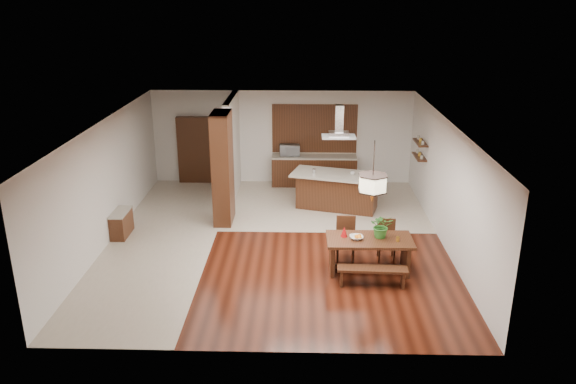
{
  "coord_description": "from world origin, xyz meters",
  "views": [
    {
      "loc": [
        0.62,
        -12.43,
        5.66
      ],
      "look_at": [
        0.3,
        0.0,
        1.25
      ],
      "focal_mm": 35.0,
      "sensor_mm": 36.0,
      "label": 1
    }
  ],
  "objects_px": {
    "dining_bench": "(372,277)",
    "foliage_plant": "(382,226)",
    "dining_chair_left": "(346,239)",
    "island_cup": "(353,173)",
    "dining_table": "(369,247)",
    "microwave": "(290,150)",
    "kitchen_island": "(337,191)",
    "range_hood": "(339,121)",
    "fruit_bowl": "(356,237)",
    "pendant_lantern": "(373,172)",
    "dining_chair_right": "(387,241)",
    "hallway_console": "(121,224)"
  },
  "relations": [
    {
      "from": "fruit_bowl",
      "to": "dining_bench",
      "type": "bearing_deg",
      "value": -65.41
    },
    {
      "from": "fruit_bowl",
      "to": "range_hood",
      "type": "distance_m",
      "value": 4.12
    },
    {
      "from": "range_hood",
      "to": "island_cup",
      "type": "distance_m",
      "value": 1.46
    },
    {
      "from": "island_cup",
      "to": "dining_table",
      "type": "bearing_deg",
      "value": -88.79
    },
    {
      "from": "dining_bench",
      "to": "microwave",
      "type": "relative_size",
      "value": 2.36
    },
    {
      "from": "dining_chair_left",
      "to": "dining_table",
      "type": "bearing_deg",
      "value": -48.27
    },
    {
      "from": "dining_bench",
      "to": "range_hood",
      "type": "height_order",
      "value": "range_hood"
    },
    {
      "from": "dining_chair_left",
      "to": "dining_chair_right",
      "type": "height_order",
      "value": "dining_chair_left"
    },
    {
      "from": "dining_chair_right",
      "to": "island_cup",
      "type": "distance_m",
      "value": 3.15
    },
    {
      "from": "foliage_plant",
      "to": "dining_table",
      "type": "bearing_deg",
      "value": -163.66
    },
    {
      "from": "pendant_lantern",
      "to": "island_cup",
      "type": "relative_size",
      "value": 11.92
    },
    {
      "from": "pendant_lantern",
      "to": "microwave",
      "type": "xyz_separation_m",
      "value": [
        -1.83,
        5.75,
        -1.13
      ]
    },
    {
      "from": "hallway_console",
      "to": "dining_chair_left",
      "type": "relative_size",
      "value": 0.9
    },
    {
      "from": "pendant_lantern",
      "to": "island_cup",
      "type": "distance_m",
      "value": 3.8
    },
    {
      "from": "range_hood",
      "to": "dining_table",
      "type": "bearing_deg",
      "value": -82.76
    },
    {
      "from": "hallway_console",
      "to": "dining_chair_right",
      "type": "xyz_separation_m",
      "value": [
        6.33,
        -1.16,
        0.14
      ]
    },
    {
      "from": "range_hood",
      "to": "hallway_console",
      "type": "bearing_deg",
      "value": -159.63
    },
    {
      "from": "dining_table",
      "to": "dining_chair_left",
      "type": "relative_size",
      "value": 1.87
    },
    {
      "from": "fruit_bowl",
      "to": "kitchen_island",
      "type": "bearing_deg",
      "value": 92.89
    },
    {
      "from": "foliage_plant",
      "to": "dining_chair_left",
      "type": "bearing_deg",
      "value": 145.65
    },
    {
      "from": "pendant_lantern",
      "to": "range_hood",
      "type": "height_order",
      "value": "same"
    },
    {
      "from": "dining_table",
      "to": "microwave",
      "type": "xyz_separation_m",
      "value": [
        -1.83,
        5.75,
        0.56
      ]
    },
    {
      "from": "dining_chair_left",
      "to": "microwave",
      "type": "bearing_deg",
      "value": 107.02
    },
    {
      "from": "dining_table",
      "to": "dining_chair_left",
      "type": "xyz_separation_m",
      "value": [
        -0.46,
        0.55,
        -0.07
      ]
    },
    {
      "from": "foliage_plant",
      "to": "kitchen_island",
      "type": "distance_m",
      "value": 3.76
    },
    {
      "from": "dining_chair_right",
      "to": "dining_bench",
      "type": "bearing_deg",
      "value": -109.17
    },
    {
      "from": "dining_chair_left",
      "to": "pendant_lantern",
      "type": "height_order",
      "value": "pendant_lantern"
    },
    {
      "from": "dining_bench",
      "to": "foliage_plant",
      "type": "bearing_deg",
      "value": 71.49
    },
    {
      "from": "dining_chair_right",
      "to": "pendant_lantern",
      "type": "height_order",
      "value": "pendant_lantern"
    },
    {
      "from": "foliage_plant",
      "to": "microwave",
      "type": "relative_size",
      "value": 0.88
    },
    {
      "from": "hallway_console",
      "to": "microwave",
      "type": "distance_m",
      "value": 5.77
    },
    {
      "from": "dining_table",
      "to": "kitchen_island",
      "type": "bearing_deg",
      "value": 97.25
    },
    {
      "from": "range_hood",
      "to": "island_cup",
      "type": "height_order",
      "value": "range_hood"
    },
    {
      "from": "foliage_plant",
      "to": "dining_bench",
      "type": "bearing_deg",
      "value": -108.51
    },
    {
      "from": "dining_chair_left",
      "to": "pendant_lantern",
      "type": "bearing_deg",
      "value": -48.27
    },
    {
      "from": "hallway_console",
      "to": "island_cup",
      "type": "height_order",
      "value": "island_cup"
    },
    {
      "from": "dining_table",
      "to": "pendant_lantern",
      "type": "xyz_separation_m",
      "value": [
        -0.0,
        0.0,
        1.69
      ]
    },
    {
      "from": "dining_bench",
      "to": "hallway_console",
      "type": "bearing_deg",
      "value": 157.99
    },
    {
      "from": "dining_chair_left",
      "to": "microwave",
      "type": "relative_size",
      "value": 1.62
    },
    {
      "from": "foliage_plant",
      "to": "range_hood",
      "type": "xyz_separation_m",
      "value": [
        -0.72,
        3.66,
        1.44
      ]
    },
    {
      "from": "hallway_console",
      "to": "range_hood",
      "type": "distance_m",
      "value": 6.16
    },
    {
      "from": "kitchen_island",
      "to": "island_cup",
      "type": "xyz_separation_m",
      "value": [
        0.4,
        -0.12,
        0.54
      ]
    },
    {
      "from": "fruit_bowl",
      "to": "kitchen_island",
      "type": "height_order",
      "value": "kitchen_island"
    },
    {
      "from": "dining_chair_left",
      "to": "dining_chair_right",
      "type": "distance_m",
      "value": 0.91
    },
    {
      "from": "dining_chair_left",
      "to": "island_cup",
      "type": "xyz_separation_m",
      "value": [
        0.38,
        3.05,
        0.58
      ]
    },
    {
      "from": "dining_chair_right",
      "to": "microwave",
      "type": "bearing_deg",
      "value": 114.89
    },
    {
      "from": "dining_chair_left",
      "to": "dining_chair_right",
      "type": "bearing_deg",
      "value": 2.44
    },
    {
      "from": "dining_bench",
      "to": "island_cup",
      "type": "distance_m",
      "value": 4.35
    },
    {
      "from": "fruit_bowl",
      "to": "island_cup",
      "type": "xyz_separation_m",
      "value": [
        0.21,
        3.64,
        0.27
      ]
    },
    {
      "from": "fruit_bowl",
      "to": "kitchen_island",
      "type": "relative_size",
      "value": 0.11
    }
  ]
}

